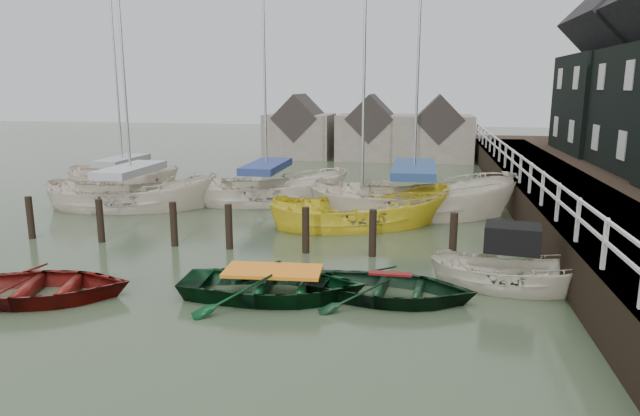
% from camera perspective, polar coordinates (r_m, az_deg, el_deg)
% --- Properties ---
extents(ground, '(120.00, 120.00, 0.00)m').
position_cam_1_polar(ground, '(14.75, -8.44, -7.47)').
color(ground, '#2E3A25').
rests_on(ground, ground).
extents(pier, '(3.04, 32.00, 2.70)m').
position_cam_1_polar(pier, '(24.01, 21.95, 1.15)').
color(pier, black).
rests_on(pier, ground).
extents(mooring_pilings, '(13.72, 0.22, 1.80)m').
position_cam_1_polar(mooring_pilings, '(17.66, -8.81, -2.50)').
color(mooring_pilings, black).
rests_on(mooring_pilings, ground).
extents(far_sheds, '(14.00, 4.08, 4.39)m').
position_cam_1_polar(far_sheds, '(39.43, 4.91, 7.62)').
color(far_sheds, '#665B51').
rests_on(far_sheds, ground).
extents(rowboat_red, '(4.88, 4.01, 0.88)m').
position_cam_1_polar(rowboat_red, '(15.09, -26.33, -8.19)').
color(rowboat_red, '#5D110D').
rests_on(rowboat_red, ground).
extents(rowboat_green, '(4.59, 3.43, 0.91)m').
position_cam_1_polar(rowboat_green, '(13.73, -4.66, -8.88)').
color(rowboat_green, black).
rests_on(rowboat_green, ground).
extents(rowboat_dkgreen, '(4.23, 3.20, 0.82)m').
position_cam_1_polar(rowboat_dkgreen, '(13.68, 6.99, -9.01)').
color(rowboat_dkgreen, black).
rests_on(rowboat_dkgreen, ground).
extents(motorboat, '(4.09, 2.04, 2.35)m').
position_cam_1_polar(motorboat, '(14.91, 18.48, -7.31)').
color(motorboat, beige).
rests_on(motorboat, ground).
extents(sailboat_a, '(7.33, 4.03, 11.25)m').
position_cam_1_polar(sailboat_a, '(24.58, -18.18, 0.11)').
color(sailboat_a, beige).
rests_on(sailboat_a, ground).
extents(sailboat_b, '(7.33, 4.35, 11.05)m').
position_cam_1_polar(sailboat_b, '(24.51, -5.30, 0.64)').
color(sailboat_b, beige).
rests_on(sailboat_b, ground).
extents(sailboat_c, '(7.08, 4.81, 10.19)m').
position_cam_1_polar(sailboat_c, '(20.49, 4.19, -1.77)').
color(sailboat_c, yellow).
rests_on(sailboat_c, ground).
extents(sailboat_d, '(8.30, 4.06, 12.31)m').
position_cam_1_polar(sailboat_d, '(22.36, 9.26, -0.59)').
color(sailboat_d, beige).
rests_on(sailboat_d, ground).
extents(sailboat_e, '(6.48, 3.30, 10.16)m').
position_cam_1_polar(sailboat_e, '(29.05, -18.98, 1.83)').
color(sailboat_e, beige).
rests_on(sailboat_e, ground).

